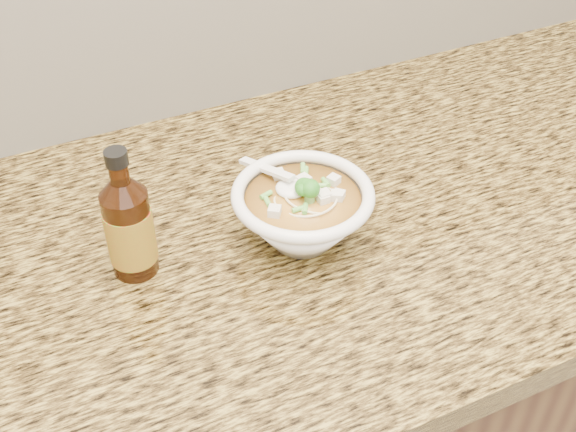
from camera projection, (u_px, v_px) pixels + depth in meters
name	position (u px, v px, depth m)	size (l,w,h in m)	color
counter_slab	(230.00, 248.00, 0.94)	(4.00, 0.68, 0.04)	olive
soup_bowl	(302.00, 214.00, 0.89)	(0.18, 0.20, 0.10)	white
hot_sauce_bottle	(129.00, 228.00, 0.84)	(0.06, 0.06, 0.17)	#401B08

